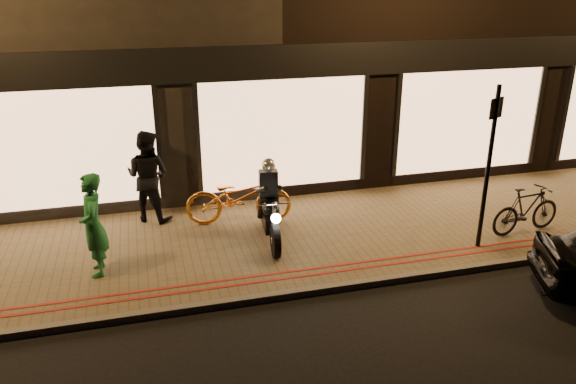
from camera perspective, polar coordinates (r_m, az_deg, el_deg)
The scene contains 10 objects.
ground at distance 9.35m, azimuth 5.75°, elevation -10.02°, with size 90.00×90.00×0.00m, color black.
sidewalk at distance 10.98m, azimuth 2.12°, elevation -4.54°, with size 50.00×4.00×0.12m, color brown.
kerb_stone at distance 9.36m, azimuth 5.66°, elevation -9.55°, with size 50.00×0.14×0.12m, color #59544C.
red_kerb_lines at distance 9.73m, azimuth 4.64°, elevation -7.79°, with size 50.00×0.26×0.01m.
motorcycle at distance 10.47m, azimuth -1.84°, elevation -1.81°, with size 0.61×1.94×1.59m.
sign_post at distance 10.45m, azimuth 19.77°, elevation 3.07°, with size 0.33×0.17×3.00m.
bicycle_gold at distance 11.26m, azimuth -5.04°, elevation -0.53°, with size 0.73×2.11×1.11m, color orange.
bicycle_dark at distance 11.75m, azimuth 23.06°, elevation -1.68°, with size 0.45×1.59×0.95m, color black.
person_green at distance 9.73m, azimuth -19.18°, elevation -3.19°, with size 0.64×0.42×1.77m, color #1B6732.
person_dark at distance 11.60m, azimuth -14.06°, elevation 1.58°, with size 0.91×0.71×1.87m, color black.
Camera 1 is at (-2.95, -7.44, 4.84)m, focal length 35.00 mm.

